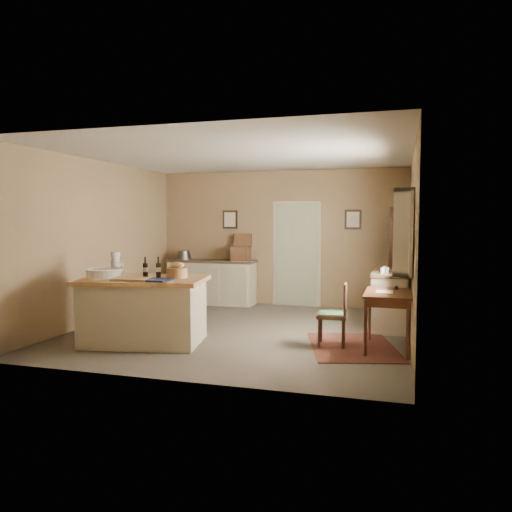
% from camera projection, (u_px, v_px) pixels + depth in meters
% --- Properties ---
extents(ground, '(5.00, 5.00, 0.00)m').
position_uv_depth(ground, '(242.00, 331.00, 7.72)').
color(ground, '#62574B').
rests_on(ground, ground).
extents(wall_back, '(5.00, 0.10, 2.70)m').
position_uv_depth(wall_back, '(280.00, 238.00, 10.02)').
color(wall_back, olive).
rests_on(wall_back, ground).
extents(wall_front, '(5.00, 0.10, 2.70)m').
position_uv_depth(wall_front, '(168.00, 254.00, 5.23)').
color(wall_front, olive).
rests_on(wall_front, ground).
extents(wall_left, '(0.10, 5.00, 2.70)m').
position_uv_depth(wall_left, '(99.00, 242.00, 8.33)').
color(wall_left, olive).
rests_on(wall_left, ground).
extents(wall_right, '(0.10, 5.00, 2.70)m').
position_uv_depth(wall_right, '(412.00, 246.00, 6.93)').
color(wall_right, olive).
rests_on(wall_right, ground).
extents(ceiling, '(5.00, 5.00, 0.00)m').
position_uv_depth(ceiling, '(241.00, 154.00, 7.53)').
color(ceiling, silver).
rests_on(ceiling, wall_back).
extents(door, '(0.97, 0.06, 2.11)m').
position_uv_depth(door, '(296.00, 253.00, 9.91)').
color(door, '#9EA488').
rests_on(door, ground).
extents(framed_prints, '(2.82, 0.02, 0.38)m').
position_uv_depth(framed_prints, '(289.00, 220.00, 9.92)').
color(framed_prints, black).
rests_on(framed_prints, ground).
extents(window, '(0.25, 1.99, 1.12)m').
position_uv_depth(window, '(407.00, 232.00, 6.74)').
color(window, '#BCB398').
rests_on(window, ground).
extents(work_island, '(1.84, 1.37, 1.20)m').
position_uv_depth(work_island, '(143.00, 309.00, 6.93)').
color(work_island, '#BCB398').
rests_on(work_island, ground).
extents(sideboard, '(1.81, 0.52, 1.18)m').
position_uv_depth(sideboard, '(212.00, 280.00, 10.17)').
color(sideboard, '#BCB398').
rests_on(sideboard, ground).
extents(rug, '(1.47, 1.83, 0.01)m').
position_uv_depth(rug, '(353.00, 347.00, 6.73)').
color(rug, '#451914').
rests_on(rug, ground).
extents(writing_desk, '(0.60, 0.98, 0.82)m').
position_uv_depth(writing_desk, '(388.00, 299.00, 6.56)').
color(writing_desk, '#3A1C10').
rests_on(writing_desk, ground).
extents(desk_chair, '(0.41, 0.41, 0.83)m').
position_uv_depth(desk_chair, '(332.00, 316.00, 6.76)').
color(desk_chair, black).
rests_on(desk_chair, ground).
extents(right_cabinet, '(0.56, 1.00, 0.99)m').
position_uv_depth(right_cabinet, '(390.00, 300.00, 7.81)').
color(right_cabinet, '#BCB398').
rests_on(right_cabinet, ground).
extents(shelving_unit, '(0.33, 0.87, 1.93)m').
position_uv_depth(shelving_unit, '(401.00, 262.00, 8.88)').
color(shelving_unit, black).
rests_on(shelving_unit, ground).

